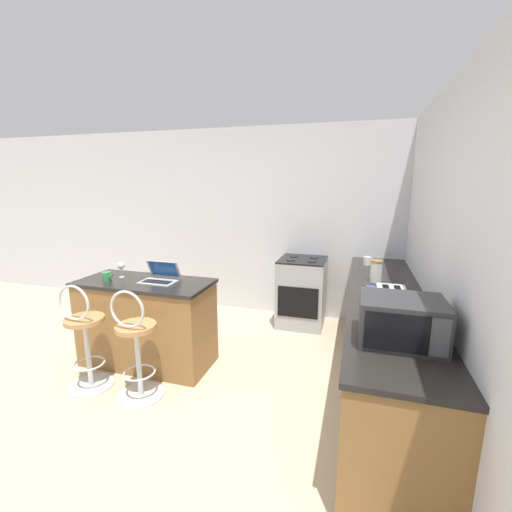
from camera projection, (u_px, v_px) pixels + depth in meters
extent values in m
plane|color=#BCAD8E|center=(142.00, 416.00, 2.77)|extent=(20.00, 20.00, 0.00)
cube|color=silver|center=(243.00, 222.00, 4.92)|extent=(12.00, 0.06, 2.60)
cube|color=silver|center=(474.00, 285.00, 1.88)|extent=(0.06, 12.00, 2.60)
cube|color=olive|center=(147.00, 324.00, 3.52)|extent=(1.32, 0.58, 0.85)
cube|color=black|center=(144.00, 283.00, 3.43)|extent=(1.35, 0.61, 0.03)
cube|color=olive|center=(383.00, 342.00, 3.12)|extent=(0.63, 3.05, 0.85)
cube|color=black|center=(387.00, 296.00, 3.03)|extent=(0.66, 3.08, 0.03)
cylinder|color=silver|center=(92.00, 385.00, 3.18)|extent=(0.40, 0.40, 0.02)
cylinder|color=silver|center=(88.00, 354.00, 3.11)|extent=(0.04, 0.04, 0.63)
torus|color=silver|center=(89.00, 363.00, 3.14)|extent=(0.28, 0.28, 0.02)
cylinder|color=#B7844C|center=(84.00, 320.00, 3.05)|extent=(0.34, 0.34, 0.04)
torus|color=silver|center=(74.00, 303.00, 2.92)|extent=(0.32, 0.02, 0.32)
cylinder|color=silver|center=(141.00, 395.00, 3.03)|extent=(0.40, 0.40, 0.02)
cylinder|color=silver|center=(139.00, 362.00, 2.96)|extent=(0.04, 0.04, 0.63)
torus|color=silver|center=(139.00, 372.00, 2.99)|extent=(0.28, 0.28, 0.02)
cylinder|color=#B7844C|center=(136.00, 327.00, 2.90)|extent=(0.34, 0.34, 0.04)
torus|color=silver|center=(127.00, 309.00, 2.77)|extent=(0.32, 0.02, 0.32)
cube|color=#B7BABF|center=(158.00, 282.00, 3.37)|extent=(0.35, 0.21, 0.01)
cube|color=black|center=(157.00, 282.00, 3.36)|extent=(0.30, 0.12, 0.00)
cube|color=#B7BABF|center=(164.00, 269.00, 3.46)|extent=(0.35, 0.10, 0.18)
cube|color=#19478C|center=(164.00, 269.00, 3.46)|extent=(0.31, 0.08, 0.15)
cube|color=#2D2D30|center=(401.00, 320.00, 2.08)|extent=(0.49, 0.39, 0.28)
cube|color=black|center=(396.00, 333.00, 1.91)|extent=(0.34, 0.01, 0.22)
cube|color=#4C4C51|center=(440.00, 338.00, 1.85)|extent=(0.10, 0.01, 0.22)
cube|color=silver|center=(391.00, 299.00, 2.65)|extent=(0.21, 0.31, 0.16)
cube|color=black|center=(386.00, 288.00, 2.64)|extent=(0.05, 0.22, 0.00)
cube|color=black|center=(398.00, 289.00, 2.62)|extent=(0.05, 0.22, 0.00)
cube|color=black|center=(375.00, 294.00, 2.67)|extent=(0.02, 0.02, 0.02)
cube|color=#9EA3A8|center=(302.00, 293.00, 4.51)|extent=(0.59, 0.60, 0.87)
cube|color=black|center=(298.00, 303.00, 4.23)|extent=(0.50, 0.01, 0.39)
cube|color=black|center=(303.00, 260.00, 4.42)|extent=(0.59, 0.60, 0.02)
cylinder|color=black|center=(291.00, 260.00, 4.34)|extent=(0.11, 0.11, 0.01)
cylinder|color=black|center=(312.00, 261.00, 4.27)|extent=(0.11, 0.11, 0.01)
cylinder|color=black|center=(294.00, 256.00, 4.57)|extent=(0.11, 0.11, 0.01)
cylinder|color=black|center=(314.00, 257.00, 4.49)|extent=(0.11, 0.11, 0.01)
cylinder|color=white|center=(367.00, 261.00, 4.09)|extent=(0.09, 0.09, 0.10)
torus|color=white|center=(372.00, 261.00, 4.07)|extent=(0.01, 0.06, 0.06)
cylinder|color=silver|center=(376.00, 272.00, 3.37)|extent=(0.11, 0.11, 0.20)
cylinder|color=olive|center=(377.00, 261.00, 3.35)|extent=(0.12, 0.12, 0.02)
cylinder|color=#338447|center=(107.00, 277.00, 3.41)|extent=(0.08, 0.08, 0.09)
torus|color=#338447|center=(111.00, 277.00, 3.39)|extent=(0.01, 0.06, 0.06)
cylinder|color=#2D51AD|center=(370.00, 292.00, 2.91)|extent=(0.08, 0.08, 0.10)
torus|color=#2D51AD|center=(377.00, 292.00, 2.89)|extent=(0.01, 0.06, 0.06)
cylinder|color=silver|center=(122.00, 277.00, 3.56)|extent=(0.06, 0.06, 0.00)
cylinder|color=silver|center=(122.00, 273.00, 3.55)|extent=(0.01, 0.01, 0.09)
sphere|color=silver|center=(121.00, 265.00, 3.54)|extent=(0.08, 0.08, 0.08)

